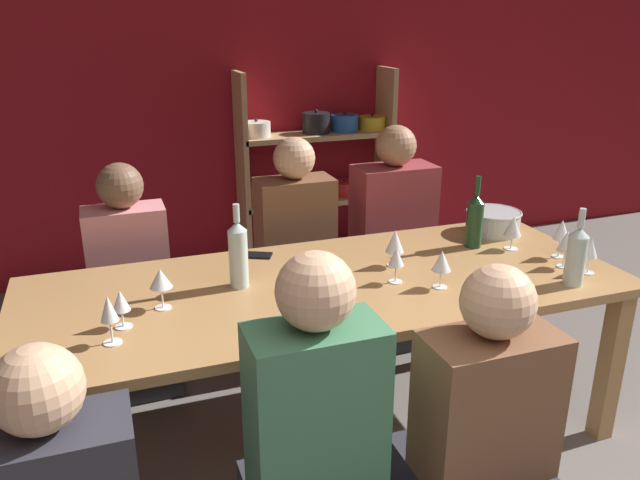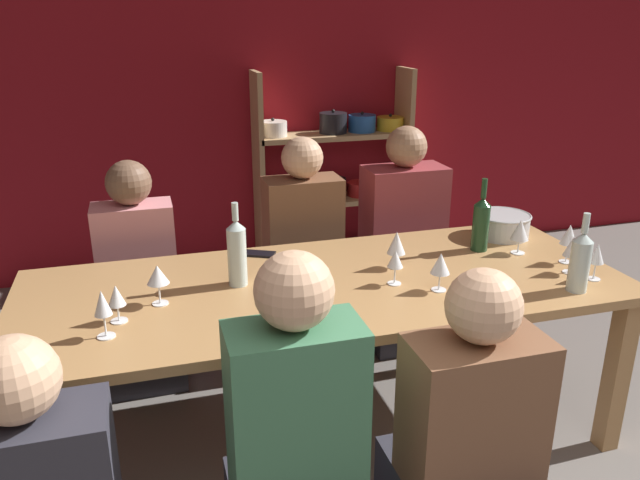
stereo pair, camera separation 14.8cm
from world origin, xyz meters
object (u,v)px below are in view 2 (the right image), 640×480
object	(u,v)px
wine_bottle_dark	(580,261)
cell_phone	(258,254)
wine_bottle_amber	(237,252)
wine_glass_red_a	(116,297)
wine_glass_white_b	(520,231)
dining_table	(327,300)
wine_glass_red_c	(440,265)
wine_glass_white_c	(597,255)
mixing_bowl	(502,224)
wine_glass_red_d	(573,247)
wine_glass_red_b	(396,244)
shelf_unit	(336,187)
wine_glass_empty_b	(102,304)
person_far_a	(141,300)
wine_glass_empty_a	(158,275)
person_far_b	(303,277)
person_far_c	(401,263)
wine_glass_white_a	(569,236)
person_near_a	(467,475)
wine_glass_empty_c	(395,260)

from	to	relation	value
wine_bottle_dark	cell_phone	bearing A→B (deg)	146.93
wine_bottle_amber	cell_phone	xyz separation A→B (m)	(0.14, 0.31, -0.14)
wine_glass_red_a	wine_glass_white_b	xyz separation A→B (m)	(1.76, 0.20, 0.01)
dining_table	wine_glass_red_c	size ratio (longest dim) A/B	15.66
wine_bottle_amber	wine_glass_white_c	size ratio (longest dim) A/B	2.22
mixing_bowl	wine_bottle_dark	world-z (taller)	wine_bottle_dark
wine_glass_red_d	wine_bottle_amber	bearing A→B (deg)	168.83
wine_glass_red_b	wine_glass_red_c	xyz separation A→B (m)	(0.07, -0.27, 0.00)
dining_table	wine_glass_red_c	world-z (taller)	wine_glass_red_c
shelf_unit	wine_glass_red_b	bearing A→B (deg)	-100.25
wine_glass_empty_b	wine_glass_red_d	xyz separation A→B (m)	(1.88, 0.04, -0.01)
dining_table	wine_glass_empty_b	world-z (taller)	wine_glass_empty_b
wine_glass_red_a	person_far_a	xyz separation A→B (m)	(0.06, 0.89, -0.43)
wine_glass_red_a	wine_glass_red_b	xyz separation A→B (m)	(1.15, 0.20, 0.01)
wine_glass_empty_a	wine_glass_empty_b	distance (m)	0.29
wine_glass_empty_b	person_far_b	distance (m)	1.46
cell_phone	person_far_b	size ratio (longest dim) A/B	0.14
wine_glass_empty_b	wine_glass_red_a	world-z (taller)	wine_glass_empty_b
wine_glass_red_d	mixing_bowl	bearing A→B (deg)	92.81
wine_glass_empty_b	wine_glass_red_b	world-z (taller)	wine_glass_empty_b
wine_bottle_dark	person_far_c	distance (m)	1.27
dining_table	wine_glass_white_a	world-z (taller)	wine_glass_white_a
cell_phone	person_far_a	size ratio (longest dim) A/B	0.14
wine_glass_white_b	wine_glass_red_d	bearing A→B (deg)	-73.14
wine_bottle_dark	wine_glass_white_c	size ratio (longest dim) A/B	2.06
dining_table	wine_glass_empty_a	world-z (taller)	wine_glass_empty_a
wine_bottle_amber	wine_glass_white_b	size ratio (longest dim) A/B	2.14
wine_glass_red_d	wine_glass_white_a	bearing A→B (deg)	60.24
wine_glass_red_b	cell_phone	size ratio (longest dim) A/B	1.00
wine_glass_red_a	person_far_c	xyz separation A→B (m)	(1.51, 0.94, -0.40)
wine_bottle_amber	wine_glass_red_d	distance (m)	1.41
dining_table	wine_bottle_amber	bearing A→B (deg)	167.28
wine_glass_empty_a	wine_glass_white_b	bearing A→B (deg)	3.26
dining_table	person_far_a	xyz separation A→B (m)	(-0.76, 0.77, -0.25)
person_far_b	person_far_c	world-z (taller)	person_far_c
shelf_unit	wine_glass_empty_b	world-z (taller)	shelf_unit
wine_glass_red_b	wine_glass_red_c	distance (m)	0.28
mixing_bowl	person_far_a	xyz separation A→B (m)	(-1.76, 0.46, -0.39)
wine_bottle_dark	wine_glass_red_c	world-z (taller)	wine_bottle_dark
wine_glass_red_c	person_near_a	world-z (taller)	person_near_a
shelf_unit	wine_glass_empty_a	size ratio (longest dim) A/B	9.13
wine_glass_red_d	wine_glass_empty_c	distance (m)	0.77
wine_glass_white_a	wine_glass_red_b	bearing A→B (deg)	168.30
wine_glass_empty_a	wine_glass_white_c	world-z (taller)	wine_glass_empty_a
wine_glass_red_b	mixing_bowl	bearing A→B (deg)	19.61
wine_glass_empty_b	wine_glass_white_b	xyz separation A→B (m)	(1.80, 0.31, -0.01)
wine_glass_red_b	wine_glass_red_c	size ratio (longest dim) A/B	1.04
cell_phone	wine_bottle_dark	bearing A→B (deg)	-33.07
wine_glass_red_c	person_far_c	xyz separation A→B (m)	(0.29, 1.02, -0.42)
shelf_unit	person_near_a	distance (m)	2.89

